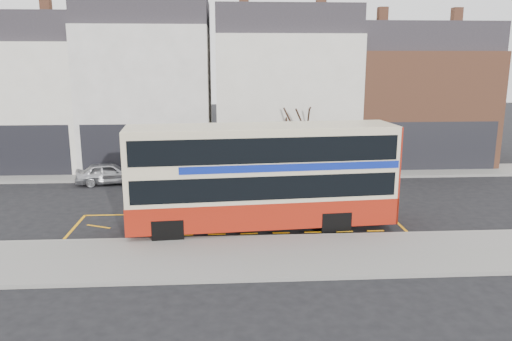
{
  "coord_description": "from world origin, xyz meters",
  "views": [
    {
      "loc": [
        -0.53,
        -19.15,
        7.06
      ],
      "look_at": [
        0.81,
        2.0,
        2.28
      ],
      "focal_mm": 35.0,
      "sensor_mm": 36.0,
      "label": 1
    }
  ],
  "objects": [
    {
      "name": "terrace_left",
      "position": [
        -5.5,
        14.99,
        5.32
      ],
      "size": [
        8.0,
        8.01,
        11.8
      ],
      "color": "white",
      "rests_on": "ground"
    },
    {
      "name": "kerb",
      "position": [
        0.0,
        -0.38,
        0.07
      ],
      "size": [
        40.0,
        0.15,
        0.15
      ],
      "primitive_type": "cube",
      "color": "gray",
      "rests_on": "ground"
    },
    {
      "name": "road_markings",
      "position": [
        0.0,
        1.6,
        0.01
      ],
      "size": [
        14.0,
        3.4,
        0.01
      ],
      "primitive_type": null,
      "color": "#FFA60D",
      "rests_on": "ground"
    },
    {
      "name": "far_pavement",
      "position": [
        0.0,
        11.0,
        0.07
      ],
      "size": [
        50.0,
        3.0,
        0.15
      ],
      "primitive_type": "cube",
      "color": "gray",
      "rests_on": "ground"
    },
    {
      "name": "pavement",
      "position": [
        0.0,
        -2.3,
        0.07
      ],
      "size": [
        40.0,
        4.0,
        0.15
      ],
      "primitive_type": "cube",
      "color": "gray",
      "rests_on": "ground"
    },
    {
      "name": "bus_stop_post",
      "position": [
        -2.55,
        -0.39,
        1.98
      ],
      "size": [
        0.76,
        0.13,
        3.06
      ],
      "rotation": [
        0.0,
        0.0,
        0.03
      ],
      "color": "black",
      "rests_on": "pavement"
    },
    {
      "name": "car_silver",
      "position": [
        -7.18,
        9.19,
        0.63
      ],
      "size": [
        3.88,
        2.13,
        1.25
      ],
      "primitive_type": "imported",
      "rotation": [
        0.0,
        0.0,
        1.76
      ],
      "color": "#B2B3B7",
      "rests_on": "ground"
    },
    {
      "name": "car_grey",
      "position": [
        -1.84,
        9.72,
        0.64
      ],
      "size": [
        4.09,
        2.23,
        1.28
      ],
      "primitive_type": "imported",
      "rotation": [
        0.0,
        0.0,
        1.81
      ],
      "color": "#44474C",
      "rests_on": "ground"
    },
    {
      "name": "terrace_right",
      "position": [
        12.5,
        14.99,
        4.57
      ],
      "size": [
        9.0,
        8.01,
        10.3
      ],
      "color": "brown",
      "rests_on": "ground"
    },
    {
      "name": "terrace_far_left",
      "position": [
        -13.5,
        14.99,
        4.82
      ],
      "size": [
        8.0,
        8.01,
        10.8
      ],
      "color": "white",
      "rests_on": "ground"
    },
    {
      "name": "terrace_green_shop",
      "position": [
        3.5,
        14.99,
        5.07
      ],
      "size": [
        9.0,
        8.01,
        11.3
      ],
      "color": "white",
      "rests_on": "ground"
    },
    {
      "name": "street_tree_right",
      "position": [
        3.87,
        10.77,
        3.65
      ],
      "size": [
        2.48,
        2.48,
        5.35
      ],
      "color": "#311D16",
      "rests_on": "ground"
    },
    {
      "name": "double_decker_bus",
      "position": [
        1.02,
        0.91,
        2.31
      ],
      "size": [
        11.18,
        3.43,
        4.4
      ],
      "rotation": [
        0.0,
        0.0,
        0.08
      ],
      "color": "beige",
      "rests_on": "ground"
    },
    {
      "name": "ground",
      "position": [
        0.0,
        0.0,
        0.0
      ],
      "size": [
        120.0,
        120.0,
        0.0
      ],
      "primitive_type": "plane",
      "color": "black",
      "rests_on": "ground"
    },
    {
      "name": "car_white",
      "position": [
        6.65,
        9.38,
        0.68
      ],
      "size": [
        4.91,
        2.53,
        1.36
      ],
      "primitive_type": "imported",
      "rotation": [
        0.0,
        0.0,
        1.71
      ],
      "color": "silver",
      "rests_on": "ground"
    }
  ]
}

